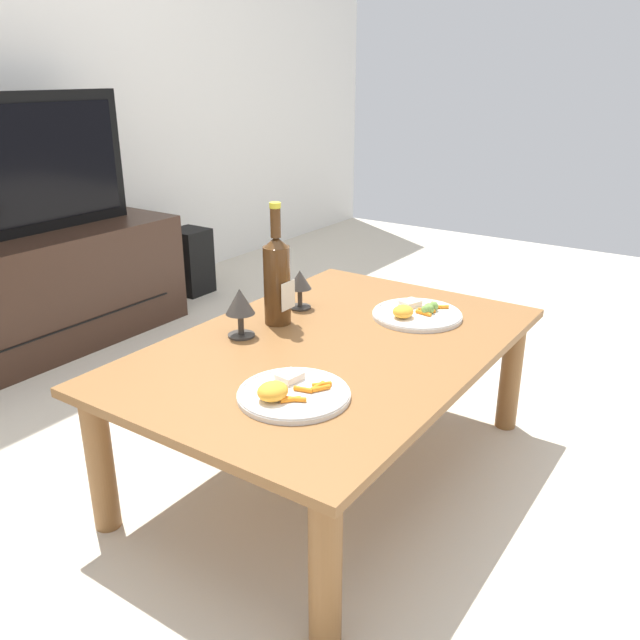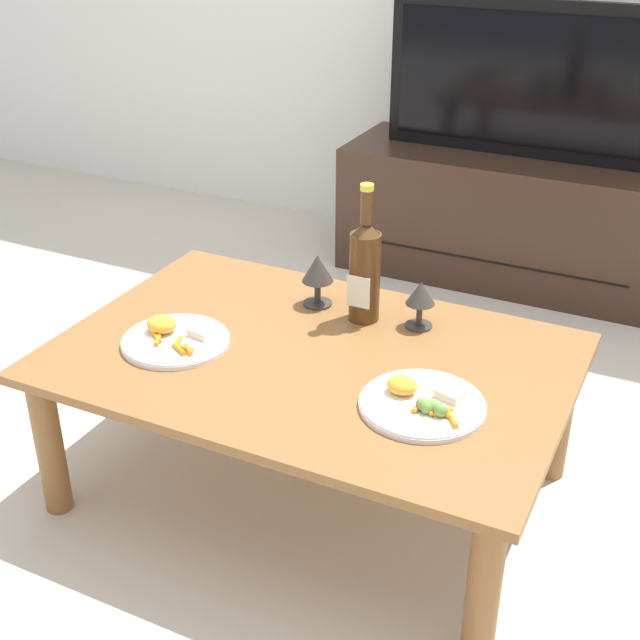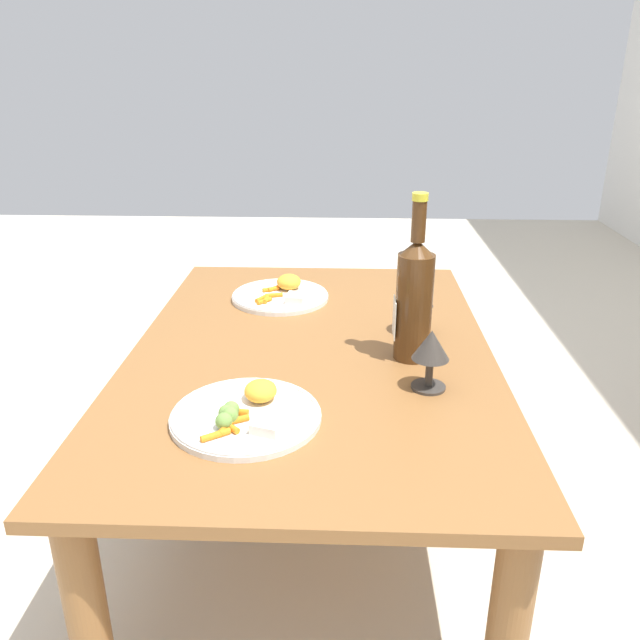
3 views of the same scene
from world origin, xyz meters
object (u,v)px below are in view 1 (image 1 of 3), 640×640
at_px(floor_speaker, 190,261).
at_px(dinner_plate_right, 417,313).
at_px(tv_stand, 36,292).
at_px(goblet_right, 300,282).
at_px(tv_screen, 16,166).
at_px(dinner_plate_left, 291,393).
at_px(wine_bottle, 277,277).
at_px(dining_table, 332,363).
at_px(goblet_left, 240,304).

relative_size(floor_speaker, dinner_plate_right, 1.25).
relative_size(tv_stand, goblet_right, 10.09).
distance_m(tv_screen, dinner_plate_left, 1.78).
xyz_separation_m(wine_bottle, dinner_plate_left, (-0.38, -0.33, -0.14)).
xyz_separation_m(tv_stand, tv_screen, (0.00, -0.00, 0.54)).
bearing_deg(dining_table, dinner_plate_left, -162.88).
bearing_deg(dinner_plate_right, wine_bottle, 130.66).
distance_m(goblet_right, dinner_plate_right, 0.39).
xyz_separation_m(tv_stand, goblet_right, (0.11, -1.34, 0.26)).
bearing_deg(tv_screen, floor_speaker, 0.09).
distance_m(goblet_left, dinner_plate_right, 0.57).
bearing_deg(dinner_plate_right, tv_screen, 98.19).
distance_m(tv_stand, goblet_right, 1.37).
height_order(tv_screen, dinner_plate_left, tv_screen).
relative_size(floor_speaker, dinner_plate_left, 1.30).
distance_m(dining_table, goblet_left, 0.32).
distance_m(tv_stand, floor_speaker, 0.93).
relative_size(dining_table, floor_speaker, 3.53).
distance_m(wine_bottle, dinner_plate_right, 0.46).
relative_size(floor_speaker, wine_bottle, 0.95).
height_order(tv_screen, goblet_left, tv_screen).
distance_m(floor_speaker, goblet_left, 1.78).
relative_size(wine_bottle, goblet_right, 2.90).
height_order(dining_table, tv_stand, tv_stand).
height_order(dining_table, dinner_plate_left, dinner_plate_left).
height_order(goblet_left, dinner_plate_left, goblet_left).
xyz_separation_m(dining_table, dinner_plate_right, (0.33, -0.11, 0.07)).
bearing_deg(goblet_right, dining_table, -127.12).
height_order(goblet_right, dinner_plate_right, goblet_right).
relative_size(goblet_left, dinner_plate_right, 0.52).
bearing_deg(dinner_plate_right, dinner_plate_left, 179.81).
height_order(tv_stand, goblet_left, goblet_left).
relative_size(dining_table, wine_bottle, 3.36).
bearing_deg(dinner_plate_left, goblet_right, 34.01).
bearing_deg(wine_bottle, tv_screen, 88.23).
height_order(floor_speaker, wine_bottle, wine_bottle).
bearing_deg(dining_table, goblet_left, 112.85).
relative_size(tv_screen, goblet_left, 7.04).
bearing_deg(dinner_plate_right, tv_stand, 98.18).
distance_m(wine_bottle, dinner_plate_left, 0.52).
distance_m(tv_stand, goblet_left, 1.38).
xyz_separation_m(wine_bottle, dinner_plate_right, (0.29, -0.33, -0.14)).
height_order(tv_screen, dinner_plate_right, tv_screen).
bearing_deg(floor_speaker, wine_bottle, -125.69).
bearing_deg(dinner_plate_left, tv_screen, 76.13).
bearing_deg(dinner_plate_right, floor_speaker, 68.06).
distance_m(dining_table, dinner_plate_right, 0.35).
bearing_deg(goblet_right, dinner_plate_left, -145.99).
relative_size(tv_stand, goblet_left, 8.87).
xyz_separation_m(dining_table, tv_screen, (0.08, 1.59, 0.43)).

